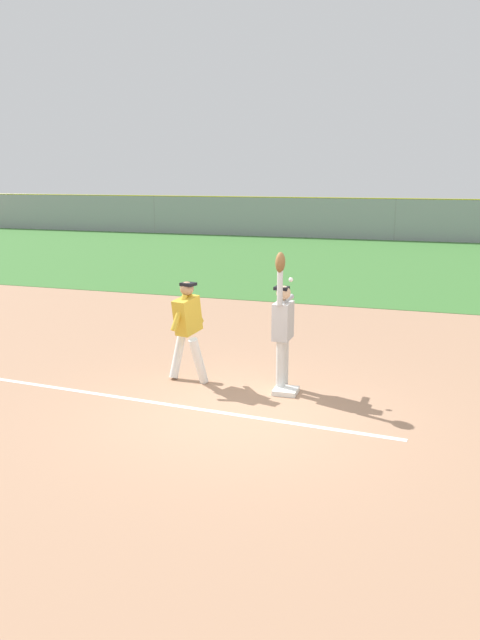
{
  "coord_description": "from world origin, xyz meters",
  "views": [
    {
      "loc": [
        2.67,
        -8.36,
        3.45
      ],
      "look_at": [
        -0.55,
        1.48,
        1.05
      ],
      "focal_mm": 35.47,
      "sensor_mm": 36.0,
      "label": 1
    }
  ],
  "objects_px": {
    "runner": "(188,324)",
    "parked_car_black": "(259,219)",
    "first_base": "(286,391)",
    "baseball": "(291,280)",
    "parked_car_red": "(405,223)",
    "parked_car_silver": "(335,220)",
    "fielder": "(283,323)"
  },
  "relations": [
    {
      "from": "parked_car_red",
      "to": "fielder",
      "type": "bearing_deg",
      "value": -90.8
    },
    {
      "from": "parked_car_silver",
      "to": "parked_car_black",
      "type": "bearing_deg",
      "value": -176.13
    },
    {
      "from": "fielder",
      "to": "parked_car_red",
      "type": "xyz_separation_m",
      "value": [
        0.03,
        28.57,
        -0.45
      ]
    },
    {
      "from": "first_base",
      "to": "baseball",
      "type": "bearing_deg",
      "value": 95.93
    },
    {
      "from": "runner",
      "to": "parked_car_black",
      "type": "height_order",
      "value": "runner"
    },
    {
      "from": "first_base",
      "to": "parked_car_silver",
      "type": "relative_size",
      "value": 0.09
    },
    {
      "from": "parked_car_red",
      "to": "parked_car_silver",
      "type": "bearing_deg",
      "value": 169.37
    },
    {
      "from": "fielder",
      "to": "baseball",
      "type": "bearing_deg",
      "value": -108.51
    },
    {
      "from": "runner",
      "to": "parked_car_red",
      "type": "xyz_separation_m",
      "value": [
        1.64,
        28.66,
        -0.32
      ]
    },
    {
      "from": "parked_car_black",
      "to": "parked_car_silver",
      "type": "height_order",
      "value": "same"
    },
    {
      "from": "fielder",
      "to": "parked_car_silver",
      "type": "bearing_deg",
      "value": -81.23
    },
    {
      "from": "first_base",
      "to": "baseball",
      "type": "distance_m",
      "value": 1.79
    },
    {
      "from": "first_base",
      "to": "fielder",
      "type": "height_order",
      "value": "fielder"
    },
    {
      "from": "parked_car_black",
      "to": "parked_car_silver",
      "type": "xyz_separation_m",
      "value": [
        4.74,
        0.35,
        0.0
      ]
    },
    {
      "from": "first_base",
      "to": "parked_car_silver",
      "type": "xyz_separation_m",
      "value": [
        -4.29,
        29.48,
        0.63
      ]
    },
    {
      "from": "baseball",
      "to": "parked_car_red",
      "type": "bearing_deg",
      "value": 90.09
    },
    {
      "from": "first_base",
      "to": "parked_car_red",
      "type": "xyz_separation_m",
      "value": [
        -0.08,
        28.75,
        0.63
      ]
    },
    {
      "from": "first_base",
      "to": "parked_car_red",
      "type": "height_order",
      "value": "parked_car_red"
    },
    {
      "from": "fielder",
      "to": "parked_car_red",
      "type": "relative_size",
      "value": 0.52
    },
    {
      "from": "first_base",
      "to": "parked_car_black",
      "type": "distance_m",
      "value": 30.5
    },
    {
      "from": "parked_car_black",
      "to": "parked_car_red",
      "type": "xyz_separation_m",
      "value": [
        8.95,
        -0.38,
        0.0
      ]
    },
    {
      "from": "parked_car_black",
      "to": "runner",
      "type": "bearing_deg",
      "value": -71.62
    },
    {
      "from": "parked_car_silver",
      "to": "parked_car_red",
      "type": "bearing_deg",
      "value": -10.29
    },
    {
      "from": "parked_car_black",
      "to": "first_base",
      "type": "bearing_deg",
      "value": -68.51
    },
    {
      "from": "parked_car_black",
      "to": "parked_car_red",
      "type": "distance_m",
      "value": 8.96
    },
    {
      "from": "first_base",
      "to": "parked_car_black",
      "type": "bearing_deg",
      "value": 107.23
    },
    {
      "from": "fielder",
      "to": "runner",
      "type": "relative_size",
      "value": 1.33
    },
    {
      "from": "runner",
      "to": "parked_car_black",
      "type": "bearing_deg",
      "value": 119.32
    },
    {
      "from": "baseball",
      "to": "parked_car_black",
      "type": "relative_size",
      "value": 0.02
    },
    {
      "from": "fielder",
      "to": "parked_car_black",
      "type": "relative_size",
      "value": 0.5
    },
    {
      "from": "runner",
      "to": "parked_car_red",
      "type": "distance_m",
      "value": 28.71
    },
    {
      "from": "fielder",
      "to": "runner",
      "type": "height_order",
      "value": "fielder"
    }
  ]
}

